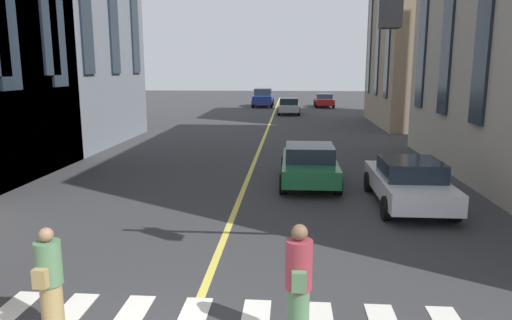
{
  "coord_description": "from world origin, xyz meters",
  "views": [
    {
      "loc": [
        -4.79,
        -1.51,
        3.88
      ],
      "look_at": [
        8.72,
        -0.51,
        1.24
      ],
      "focal_mm": 32.91,
      "sensor_mm": 36.0,
      "label": 1
    }
  ],
  "objects_px": {
    "pedestrian_companion": "(299,284)",
    "pedestrian_near": "(50,281)",
    "car_white_oncoming": "(408,182)",
    "car_red_parked_b": "(324,100)",
    "car_blue_trailing": "(263,97)",
    "car_silver_near": "(289,106)",
    "car_green_far": "(309,164)"
  },
  "relations": [
    {
      "from": "car_white_oncoming",
      "to": "car_silver_near",
      "type": "bearing_deg",
      "value": 7.4
    },
    {
      "from": "car_white_oncoming",
      "to": "pedestrian_near",
      "type": "bearing_deg",
      "value": 136.06
    },
    {
      "from": "pedestrian_near",
      "to": "pedestrian_companion",
      "type": "xyz_separation_m",
      "value": [
        -0.01,
        -3.65,
        0.08
      ]
    },
    {
      "from": "car_white_oncoming",
      "to": "car_green_far",
      "type": "bearing_deg",
      "value": 48.58
    },
    {
      "from": "car_blue_trailing",
      "to": "pedestrian_companion",
      "type": "bearing_deg",
      "value": -175.94
    },
    {
      "from": "car_green_far",
      "to": "car_blue_trailing",
      "type": "xyz_separation_m",
      "value": [
        33.21,
        3.55,
        0.27
      ]
    },
    {
      "from": "car_green_far",
      "to": "car_silver_near",
      "type": "bearing_deg",
      "value": 1.89
    },
    {
      "from": "car_white_oncoming",
      "to": "pedestrian_companion",
      "type": "bearing_deg",
      "value": 155.64
    },
    {
      "from": "pedestrian_companion",
      "to": "car_white_oncoming",
      "type": "bearing_deg",
      "value": -24.36
    },
    {
      "from": "car_white_oncoming",
      "to": "car_silver_near",
      "type": "height_order",
      "value": "car_silver_near"
    },
    {
      "from": "pedestrian_near",
      "to": "car_silver_near",
      "type": "bearing_deg",
      "value": -5.51
    },
    {
      "from": "car_silver_near",
      "to": "pedestrian_near",
      "type": "bearing_deg",
      "value": 174.49
    },
    {
      "from": "car_red_parked_b",
      "to": "car_blue_trailing",
      "type": "distance_m",
      "value": 6.29
    },
    {
      "from": "car_red_parked_b",
      "to": "pedestrian_near",
      "type": "xyz_separation_m",
      "value": [
        -42.72,
        6.9,
        0.11
      ]
    },
    {
      "from": "pedestrian_companion",
      "to": "pedestrian_near",
      "type": "bearing_deg",
      "value": 89.8
    },
    {
      "from": "pedestrian_near",
      "to": "pedestrian_companion",
      "type": "bearing_deg",
      "value": -90.2
    },
    {
      "from": "car_white_oncoming",
      "to": "car_blue_trailing",
      "type": "relative_size",
      "value": 0.94
    },
    {
      "from": "car_blue_trailing",
      "to": "car_silver_near",
      "type": "height_order",
      "value": "car_blue_trailing"
    },
    {
      "from": "car_green_far",
      "to": "car_silver_near",
      "type": "height_order",
      "value": "car_silver_near"
    },
    {
      "from": "car_white_oncoming",
      "to": "car_red_parked_b",
      "type": "height_order",
      "value": "same"
    },
    {
      "from": "pedestrian_near",
      "to": "pedestrian_companion",
      "type": "distance_m",
      "value": 3.65
    },
    {
      "from": "car_white_oncoming",
      "to": "pedestrian_companion",
      "type": "xyz_separation_m",
      "value": [
        -7.17,
        3.25,
        0.19
      ]
    },
    {
      "from": "car_silver_near",
      "to": "pedestrian_near",
      "type": "height_order",
      "value": "pedestrian_near"
    },
    {
      "from": "car_green_far",
      "to": "pedestrian_near",
      "type": "xyz_separation_m",
      "value": [
        -9.57,
        4.16,
        0.11
      ]
    },
    {
      "from": "car_blue_trailing",
      "to": "pedestrian_near",
      "type": "bearing_deg",
      "value": 179.18
    },
    {
      "from": "pedestrian_near",
      "to": "car_white_oncoming",
      "type": "bearing_deg",
      "value": -43.94
    },
    {
      "from": "pedestrian_near",
      "to": "pedestrian_companion",
      "type": "relative_size",
      "value": 0.92
    },
    {
      "from": "car_silver_near",
      "to": "pedestrian_companion",
      "type": "relative_size",
      "value": 2.19
    },
    {
      "from": "car_green_far",
      "to": "car_blue_trailing",
      "type": "relative_size",
      "value": 0.94
    },
    {
      "from": "pedestrian_near",
      "to": "pedestrian_companion",
      "type": "height_order",
      "value": "pedestrian_companion"
    },
    {
      "from": "car_silver_near",
      "to": "car_blue_trailing",
      "type": "bearing_deg",
      "value": 18.39
    },
    {
      "from": "car_white_oncoming",
      "to": "car_red_parked_b",
      "type": "xyz_separation_m",
      "value": [
        35.56,
        0.0,
        0.0
      ]
    }
  ]
}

